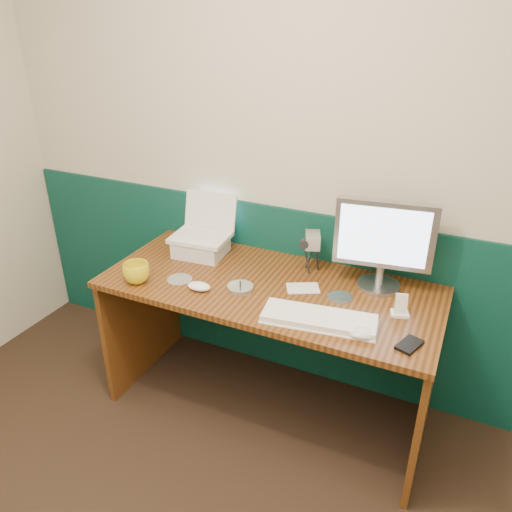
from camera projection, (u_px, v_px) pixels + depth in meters
The scene contains 19 objects.
back_wall at pixel (301, 162), 2.44m from camera, with size 3.50×0.04×2.50m, color beige.
wainscot at pixel (295, 295), 2.77m from camera, with size 3.48×0.02×1.00m, color #07342E.
desk at pixel (268, 349), 2.53m from camera, with size 1.60×0.70×0.75m, color #3D210B.
laptop_riser at pixel (201, 247), 2.64m from camera, with size 0.25×0.21×0.09m, color silver.
laptop at pixel (199, 218), 2.57m from camera, with size 0.29×0.22×0.24m, color white, non-canonical shape.
monitor at pixel (383, 244), 2.25m from camera, with size 0.44×0.13×0.44m, color #A2A2A6, non-canonical shape.
keyboard at pixel (319, 319), 2.08m from camera, with size 0.47×0.16×0.03m, color white.
mouse_right at pixel (362, 333), 1.98m from camera, with size 0.12×0.07×0.04m, color silver.
mouse_left at pixel (199, 286), 2.31m from camera, with size 0.11×0.07×0.04m, color white.
mug at pixel (136, 273), 2.37m from camera, with size 0.13×0.13×0.10m, color yellow.
camcorder at pixel (312, 252), 2.45m from camera, with size 0.09×0.14×0.21m, color silver, non-canonical shape.
cd_spindle at pixel (240, 288), 2.31m from camera, with size 0.12×0.12×0.03m, color silver.
cd_loose_a at pixel (180, 279), 2.41m from camera, with size 0.12×0.12×0.00m, color silver.
cd_loose_b at pixel (340, 297), 2.27m from camera, with size 0.12×0.12×0.00m, color #B5BEC6.
pen at pixel (364, 320), 2.09m from camera, with size 0.01×0.01×0.12m, color black.
papers at pixel (303, 288), 2.33m from camera, with size 0.15×0.10×0.00m, color white.
dock at pixel (400, 314), 2.13m from camera, with size 0.07×0.06×0.01m, color white.
music_player at pixel (401, 304), 2.11m from camera, with size 0.05×0.01×0.09m, color white.
pda at pixel (409, 345), 1.93m from camera, with size 0.07×0.12×0.01m, color black.
Camera 1 is at (0.81, -0.51, 1.93)m, focal length 35.00 mm.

